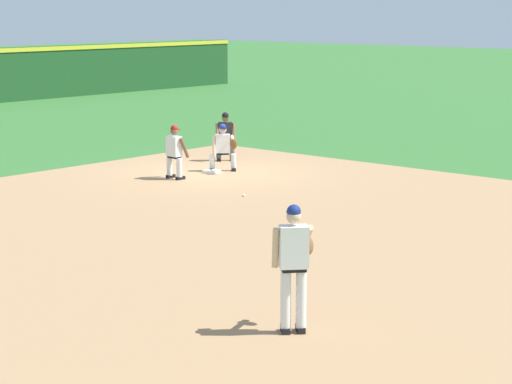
% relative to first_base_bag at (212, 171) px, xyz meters
% --- Properties ---
extents(ground_plane, '(160.00, 160.00, 0.00)m').
position_rel_first_base_bag_xyz_m(ground_plane, '(0.00, 0.00, -0.04)').
color(ground_plane, '#336B2D').
extents(infield_dirt_patch, '(18.00, 18.00, 0.01)m').
position_rel_first_base_bag_xyz_m(infield_dirt_patch, '(-4.59, -5.22, -0.04)').
color(infield_dirt_patch, '#A87F56').
rests_on(infield_dirt_patch, ground).
extents(first_base_bag, '(0.38, 0.38, 0.09)m').
position_rel_first_base_bag_xyz_m(first_base_bag, '(0.00, 0.00, 0.00)').
color(first_base_bag, white).
rests_on(first_base_bag, ground).
extents(baseball, '(0.07, 0.07, 0.07)m').
position_rel_first_base_bag_xyz_m(baseball, '(-2.01, -3.02, -0.01)').
color(baseball, white).
rests_on(baseball, ground).
extents(pitcher, '(0.85, 0.54, 1.86)m').
position_rel_first_base_bag_xyz_m(pitcher, '(-9.14, -10.41, 1.01)').
color(pitcher, black).
rests_on(pitcher, ground).
extents(first_baseman, '(0.71, 1.09, 1.34)m').
position_rel_first_base_bag_xyz_m(first_baseman, '(0.42, -0.06, 0.69)').
color(first_baseman, black).
rests_on(first_baseman, ground).
extents(baserunner, '(0.46, 0.61, 1.46)m').
position_rel_first_base_bag_xyz_m(baserunner, '(-1.35, 0.07, 0.75)').
color(baserunner, black).
rests_on(baserunner, ground).
extents(umpire, '(0.67, 0.67, 1.46)m').
position_rel_first_base_bag_xyz_m(umpire, '(1.89, 1.25, 0.75)').
color(umpire, black).
rests_on(umpire, ground).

